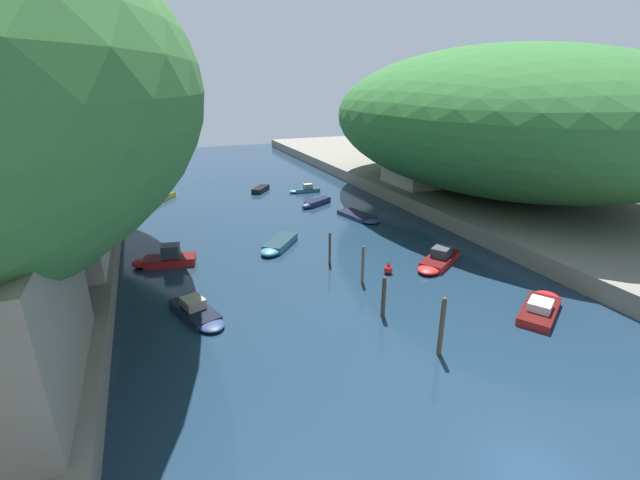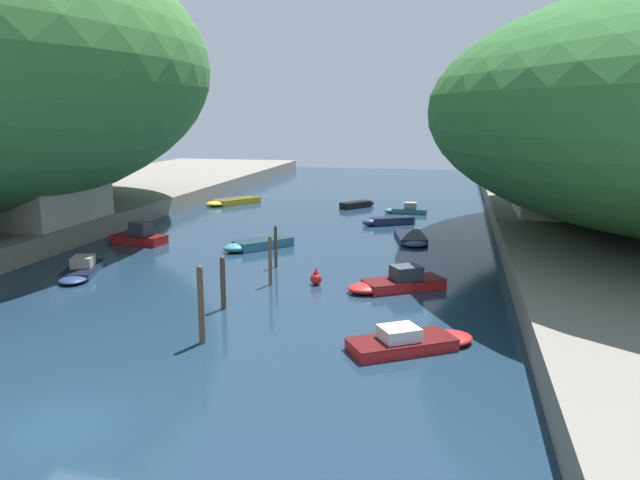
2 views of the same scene
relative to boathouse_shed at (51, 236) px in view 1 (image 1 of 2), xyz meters
name	(u,v)px [view 1 (image 1 of 2)]	position (x,y,z in m)	size (l,w,h in m)	color
water_surface	(289,235)	(19.31, 4.15, -3.90)	(130.00, 130.00, 0.00)	#192D42
right_bank	(498,201)	(45.76, 4.15, -3.11)	(22.00, 120.00, 1.58)	slate
hillside_right	(497,120)	(46.86, 7.20, 6.09)	(35.47, 49.66, 16.82)	#2D662D
boathouse_shed	(51,236)	(0.00, 0.00, 0.00)	(7.51, 10.17, 4.51)	#B2A899
right_bank_cottage	(410,170)	(38.69, 12.57, -0.44)	(4.59, 8.43, 3.64)	#B2A899
boat_moored_right	(315,203)	(25.49, 13.04, -3.57)	(4.79, 3.48, 0.68)	navy
boat_yellow_tender	(154,200)	(7.37, 22.08, -3.61)	(5.35, 6.55, 0.59)	gold
boat_cabin_cruiser	(198,312)	(8.88, -8.64, -3.58)	(3.34, 5.67, 1.08)	navy
boat_open_rowboat	(278,245)	(17.14, 1.00, -3.58)	(4.90, 5.37, 0.65)	teal
boat_white_cruiser	(360,217)	(28.27, 6.24, -3.70)	(3.21, 6.05, 0.42)	navy
boat_mid_channel	(541,307)	(30.00, -16.46, -3.57)	(5.83, 4.61, 1.05)	red
boat_near_quay	(262,188)	(21.51, 22.92, -3.58)	(3.66, 4.29, 0.66)	black
boat_far_upstream	(438,260)	(28.34, -7.57, -3.50)	(5.86, 4.66, 1.34)	red
boat_red_skiff	(304,190)	(26.65, 19.87, -3.56)	(4.34, 1.41, 1.13)	teal
boat_navy_launch	(164,259)	(7.38, 0.96, -3.39)	(5.28, 2.64, 1.73)	red
mooring_post_nearest	(442,326)	(20.84, -17.81, -2.13)	(0.27, 0.27, 3.53)	brown
mooring_post_second	(384,296)	(20.00, -13.03, -2.50)	(0.28, 0.28, 2.79)	#4C3D2D
mooring_post_middle	(363,264)	(21.05, -8.14, -2.41)	(0.22, 0.22, 2.96)	brown
mooring_post_fourth	(330,248)	(20.16, -3.97, -2.51)	(0.21, 0.21, 2.78)	#4C3D2D
channel_buoy_near	(388,269)	(23.67, -7.52, -3.50)	(0.69, 0.69, 1.03)	red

